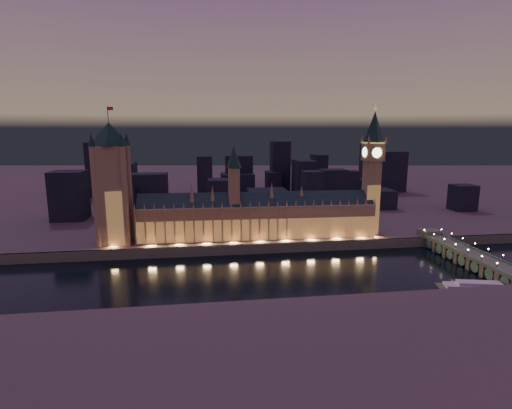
{
  "coord_description": "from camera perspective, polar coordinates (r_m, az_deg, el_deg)",
  "views": [
    {
      "loc": [
        -39.49,
        -267.08,
        100.51
      ],
      "look_at": [
        5.0,
        55.0,
        38.0
      ],
      "focal_mm": 28.0,
      "sensor_mm": 36.0,
      "label": 1
    }
  ],
  "objects": [
    {
      "name": "river_boat",
      "position": [
        295.13,
        29.22,
        -10.15
      ],
      "size": [
        51.43,
        23.28,
        4.5
      ],
      "color": "#565342",
      "rests_on": "ground"
    },
    {
      "name": "embankment_wall",
      "position": [
        325.25,
        -0.54,
        -6.38
      ],
      "size": [
        2000.0,
        2.5,
        8.0
      ],
      "primitive_type": "cube",
      "color": "#565342",
      "rests_on": "ground"
    },
    {
      "name": "westminster_bridge",
      "position": [
        341.53,
        27.66,
        -6.47
      ],
      "size": [
        16.8,
        113.0,
        15.9
      ],
      "color": "#565342",
      "rests_on": "ground"
    },
    {
      "name": "ground_plane",
      "position": [
        288.09,
        0.52,
        -9.54
      ],
      "size": [
        2000.0,
        2000.0,
        0.0
      ],
      "primitive_type": "plane",
      "color": "black",
      "rests_on": "ground"
    },
    {
      "name": "palace_of_westminster",
      "position": [
        340.21,
        0.1,
        -1.7
      ],
      "size": [
        202.0,
        25.24,
        78.0
      ],
      "color": "#977756",
      "rests_on": "north_bank"
    },
    {
      "name": "city_backdrop",
      "position": [
        522.98,
        0.13,
        3.28
      ],
      "size": [
        460.16,
        215.63,
        73.88
      ],
      "color": "black",
      "rests_on": "north_bank"
    },
    {
      "name": "north_bank",
      "position": [
        793.96,
        -4.97,
        3.86
      ],
      "size": [
        2000.0,
        960.0,
        8.0
      ],
      "primitive_type": "cube",
      "color": "#3D3842",
      "rests_on": "ground"
    },
    {
      "name": "elizabeth_tower",
      "position": [
        361.75,
        16.31,
        5.79
      ],
      "size": [
        18.0,
        18.0,
        113.11
      ],
      "color": "#977756",
      "rests_on": "north_bank"
    },
    {
      "name": "victoria_tower",
      "position": [
        338.7,
        -19.87,
        3.66
      ],
      "size": [
        31.68,
        31.68,
        108.77
      ],
      "color": "#977756",
      "rests_on": "north_bank"
    }
  ]
}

